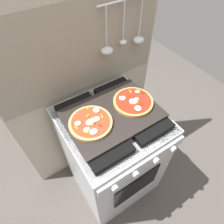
% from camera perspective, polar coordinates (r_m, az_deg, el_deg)
% --- Properties ---
extents(ground_plane, '(4.00, 4.00, 0.00)m').
position_cam_1_polar(ground_plane, '(1.91, -0.00, -18.40)').
color(ground_plane, '#4C4742').
extents(kitchen_backsplash, '(1.10, 0.09, 1.55)m').
position_cam_1_polar(kitchen_backsplash, '(1.42, -7.31, 4.97)').
color(kitchen_backsplash, '#B2A893').
rests_on(kitchen_backsplash, ground_plane).
extents(stove, '(0.60, 0.64, 0.90)m').
position_cam_1_polar(stove, '(1.51, 0.03, -11.93)').
color(stove, '#B7BABF').
rests_on(stove, ground_plane).
extents(baking_tray, '(0.54, 0.38, 0.02)m').
position_cam_1_polar(baking_tray, '(1.13, -0.00, -0.60)').
color(baking_tray, black).
rests_on(baking_tray, stove).
extents(pizza_left, '(0.24, 0.24, 0.03)m').
position_cam_1_polar(pizza_left, '(1.07, -6.35, -2.99)').
color(pizza_left, tan).
rests_on(pizza_left, baking_tray).
extents(pizza_right, '(0.24, 0.24, 0.03)m').
position_cam_1_polar(pizza_right, '(1.18, 6.22, 3.12)').
color(pizza_right, '#C18947').
rests_on(pizza_right, baking_tray).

